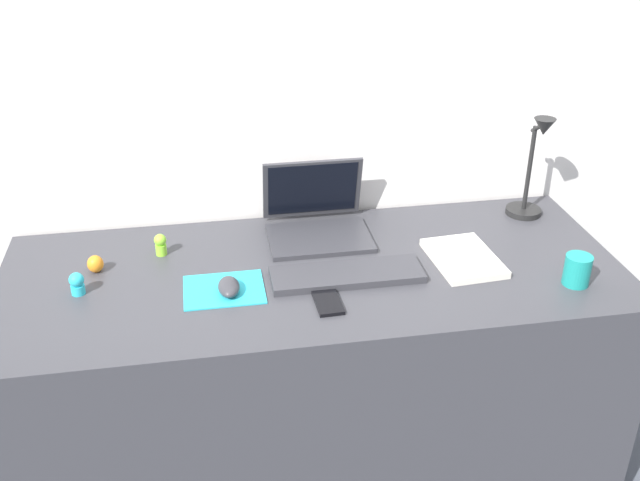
{
  "coord_description": "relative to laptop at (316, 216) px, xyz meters",
  "views": [
    {
      "loc": [
        -0.28,
        -1.73,
        1.77
      ],
      "look_at": [
        0.02,
        0.0,
        0.83
      ],
      "focal_mm": 41.48,
      "sensor_mm": 36.0,
      "label": 1
    }
  ],
  "objects": [
    {
      "name": "back_wall",
      "position": [
        -0.05,
        0.16,
        -0.08
      ],
      "size": [
        2.9,
        0.05,
        1.42
      ],
      "primitive_type": "cube",
      "color": "silver",
      "rests_on": "ground_plane"
    },
    {
      "name": "laptop",
      "position": [
        0.0,
        0.0,
        0.0
      ],
      "size": [
        0.3,
        0.26,
        0.21
      ],
      "color": "#333338",
      "rests_on": "desk"
    },
    {
      "name": "desk_lamp",
      "position": [
        0.67,
        -0.01,
        0.1
      ],
      "size": [
        0.11,
        0.14,
        0.33
      ],
      "color": "black",
      "rests_on": "desk"
    },
    {
      "name": "toy_figurine_orange",
      "position": [
        -0.63,
        -0.13,
        -0.03
      ],
      "size": [
        0.04,
        0.04,
        0.05
      ],
      "primitive_type": "ellipsoid",
      "color": "orange",
      "rests_on": "desk"
    },
    {
      "name": "desk",
      "position": [
        -0.05,
        -0.22,
        -0.42
      ],
      "size": [
        1.7,
        0.69,
        0.74
      ],
      "primitive_type": "cube",
      "color": "#38383D",
      "rests_on": "ground_plane"
    },
    {
      "name": "mousepad",
      "position": [
        -0.29,
        -0.29,
        -0.05
      ],
      "size": [
        0.21,
        0.17,
        0.0
      ],
      "primitive_type": "cube",
      "color": "#28B7CC",
      "rests_on": "desk"
    },
    {
      "name": "ground_plane",
      "position": [
        -0.05,
        -0.22,
        -0.79
      ],
      "size": [
        6.0,
        6.0,
        0.0
      ],
      "primitive_type": "plane",
      "color": "#474C56"
    },
    {
      "name": "toy_figurine_cyan",
      "position": [
        -0.67,
        -0.24,
        -0.02
      ],
      "size": [
        0.04,
        0.04,
        0.06
      ],
      "color": "#28B7CC",
      "rests_on": "desk"
    },
    {
      "name": "coffee_mug",
      "position": [
        0.63,
        -0.41,
        -0.01
      ],
      "size": [
        0.07,
        0.07,
        0.08
      ],
      "primitive_type": "cylinder",
      "color": "teal",
      "rests_on": "desk"
    },
    {
      "name": "toy_figurine_lime",
      "position": [
        -0.46,
        -0.06,
        -0.02
      ],
      "size": [
        0.03,
        0.03,
        0.06
      ],
      "color": "#8CDB33",
      "rests_on": "desk"
    },
    {
      "name": "cell_phone",
      "position": [
        -0.04,
        -0.39,
        -0.05
      ],
      "size": [
        0.07,
        0.13,
        0.01
      ],
      "primitive_type": "cube",
      "rotation": [
        0.0,
        0.0,
        0.03
      ],
      "color": "black",
      "rests_on": "desk"
    },
    {
      "name": "notebook_pad",
      "position": [
        0.38,
        -0.25,
        -0.04
      ],
      "size": [
        0.19,
        0.25,
        0.02
      ],
      "primitive_type": "cube",
      "rotation": [
        0.0,
        0.0,
        0.07
      ],
      "color": "silver",
      "rests_on": "desk"
    },
    {
      "name": "keyboard",
      "position": [
        0.04,
        -0.28,
        -0.04
      ],
      "size": [
        0.41,
        0.13,
        0.02
      ],
      "primitive_type": "cube",
      "color": "#333338",
      "rests_on": "desk"
    },
    {
      "name": "mouse",
      "position": [
        -0.28,
        -0.31,
        -0.03
      ],
      "size": [
        0.06,
        0.1,
        0.03
      ],
      "primitive_type": "ellipsoid",
      "color": "#333338",
      "rests_on": "mousepad"
    }
  ]
}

